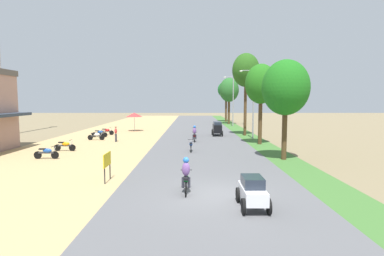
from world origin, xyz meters
name	(u,v)px	position (x,y,z in m)	size (l,w,h in m)	color
ground_plane	(212,196)	(0.00, 0.00, 0.00)	(180.00, 180.00, 0.00)	#7A6B4C
road_strip	(212,196)	(0.00, 0.00, 0.04)	(9.00, 140.00, 0.08)	#565659
median_strip	(340,196)	(5.70, 0.00, 0.03)	(2.40, 140.00, 0.06)	#3D6B2D
parked_motorbike_nearest	(47,152)	(-11.40, 8.39, 0.55)	(1.80, 0.54, 0.94)	black
parked_motorbike_second	(65,145)	(-11.50, 11.81, 0.55)	(1.80, 0.54, 0.94)	black
parked_motorbike_third	(96,135)	(-11.09, 18.80, 0.55)	(1.80, 0.54, 0.94)	black
parked_motorbike_fourth	(100,133)	(-11.53, 21.41, 0.55)	(1.80, 0.54, 0.94)	black
parked_motorbike_fifth	(107,131)	(-11.34, 23.57, 0.55)	(1.80, 0.54, 0.94)	black
street_signboard	(107,162)	(-5.33, 2.33, 1.11)	(0.06, 1.30, 1.50)	#262628
vendor_umbrella	(134,115)	(-8.82, 28.24, 2.31)	(2.20, 2.20, 2.52)	#99999E
pedestrian_on_shoulder	(116,133)	(-8.68, 17.47, 0.96)	(0.27, 0.38, 1.62)	#33333D
median_tree_nearest	(286,88)	(5.65, 8.21, 5.13)	(3.29, 3.29, 7.06)	#4C351E
median_tree_second	(261,85)	(5.63, 15.83, 5.77)	(3.00, 3.00, 7.66)	#4C351E
median_tree_third	(246,71)	(5.45, 23.11, 7.75)	(3.20, 3.20, 9.76)	#4C351E
median_tree_fourth	(229,90)	(5.68, 41.02, 6.07)	(3.44, 3.44, 8.21)	#4C351E
median_tree_fifth	(226,90)	(5.81, 46.80, 6.29)	(3.33, 3.33, 7.93)	#4C351E
streetlamp_near	(253,99)	(5.80, 20.08, 4.45)	(3.16, 0.20, 7.59)	gray
streetlamp_mid	(233,97)	(5.80, 36.42, 4.74)	(3.16, 0.20, 8.17)	gray
utility_pole_near	(246,100)	(8.55, 39.93, 4.26)	(1.80, 0.20, 8.14)	brown
utility_pole_far	(246,100)	(8.24, 38.53, 4.31)	(1.80, 0.20, 8.25)	brown
car_hatchback_white	(252,191)	(1.44, -1.63, 0.75)	(1.04, 2.00, 1.23)	silver
car_van_black	(217,128)	(2.08, 22.78, 1.02)	(1.19, 2.41, 1.67)	black
motorbike_foreground_rider	(186,176)	(-1.19, 0.32, 0.86)	(0.54, 1.80, 1.66)	black
motorbike_ahead_second	(191,145)	(-1.01, 11.51, 0.57)	(0.54, 1.80, 0.94)	black
motorbike_ahead_third	(194,134)	(-0.66, 17.47, 0.86)	(0.54, 1.80, 1.66)	black
motorbike_ahead_fourth	(194,132)	(-0.65, 22.21, 0.57)	(0.54, 1.80, 0.94)	black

